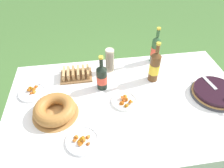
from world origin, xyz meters
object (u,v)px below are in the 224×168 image
cider_bottle_amber (155,67)px  bread_board (76,74)px  snack_plate_left (82,140)px  juice_bottle_red (102,77)px  snack_plate_near (124,101)px  cider_bottle_green (155,49)px  berry_tart (215,93)px  snack_plate_right (32,92)px  serving_knife (219,92)px  bundt_cake (55,110)px  cup_stack (110,60)px

cider_bottle_amber → bread_board: 0.65m
cider_bottle_amber → snack_plate_left: cider_bottle_amber is taller
juice_bottle_red → snack_plate_near: juice_bottle_red is taller
juice_bottle_red → bread_board: 0.27m
juice_bottle_red → snack_plate_left: juice_bottle_red is taller
cider_bottle_amber → juice_bottle_red: size_ratio=1.17×
cider_bottle_green → snack_plate_near: 0.61m
berry_tart → snack_plate_right: bearing=170.7°
juice_bottle_red → snack_plate_left: bearing=-110.9°
serving_knife → snack_plate_left: bearing=93.7°
bundt_cake → cider_bottle_amber: size_ratio=0.92×
berry_tart → bread_board: bread_board is taller
berry_tart → serving_knife: serving_knife is taller
berry_tart → snack_plate_left: bearing=-165.9°
bundt_cake → bread_board: bundt_cake is taller
snack_plate_right → cider_bottle_amber: bearing=1.2°
berry_tart → snack_plate_right: (-1.38, 0.23, -0.02)m
serving_knife → bundt_cake: (-1.19, 0.02, -0.02)m
berry_tart → bundt_cake: (-1.19, -0.01, 0.02)m
berry_tart → cider_bottle_amber: 0.49m
cup_stack → snack_plate_left: (-0.27, -0.67, -0.10)m
cup_stack → juice_bottle_red: bearing=-113.6°
snack_plate_near → bread_board: bread_board is taller
berry_tart → bread_board: 1.10m
serving_knife → snack_plate_right: (-1.38, 0.26, -0.05)m
serving_knife → juice_bottle_red: juice_bottle_red is taller
berry_tart → cider_bottle_green: 0.60m
serving_knife → snack_plate_left: 1.04m
bread_board → snack_plate_right: bearing=-156.4°
bread_board → snack_plate_near: bearing=-44.9°
cup_stack → snack_plate_near: cup_stack is taller
snack_plate_near → cup_stack: bearing=98.0°
berry_tart → snack_plate_left: size_ratio=1.67×
serving_knife → cup_stack: size_ratio=1.74×
serving_knife → bundt_cake: bearing=80.2°
berry_tart → cider_bottle_amber: cider_bottle_amber is taller
cider_bottle_green → juice_bottle_red: size_ratio=1.12×
snack_plate_right → snack_plate_near: bearing=-15.9°
cup_stack → cider_bottle_amber: 0.38m
snack_plate_right → serving_knife: bearing=-10.5°
berry_tart → cider_bottle_amber: size_ratio=1.00×
bundt_cake → cider_bottle_amber: cider_bottle_amber is taller
juice_bottle_red → snack_plate_left: size_ratio=1.43×
bundt_cake → snack_plate_near: 0.50m
cider_bottle_amber → bread_board: bearing=168.4°
cup_stack → bread_board: bearing=-171.9°
serving_knife → snack_plate_near: size_ratio=1.91×
serving_knife → bundt_cake: size_ratio=1.17×
berry_tart → juice_bottle_red: 0.87m
juice_bottle_red → snack_plate_left: (-0.18, -0.47, -0.10)m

